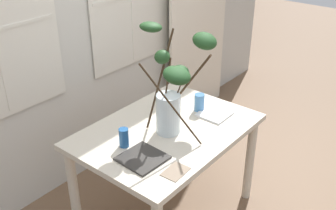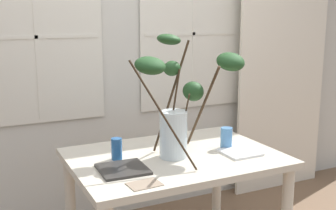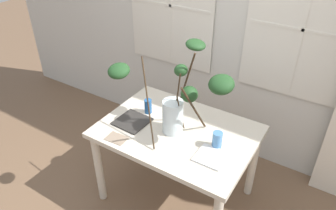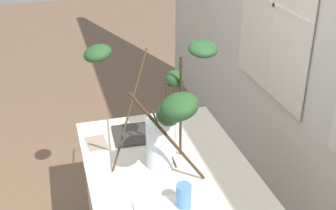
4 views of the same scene
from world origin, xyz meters
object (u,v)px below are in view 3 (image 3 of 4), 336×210
drinking_glass_blue_left (148,106)px  drinking_glass_blue_right (217,140)px  dining_table (177,140)px  plate_square_left (132,121)px  plate_square_right (211,157)px  vase_with_branches (179,99)px

drinking_glass_blue_left → drinking_glass_blue_right: drinking_glass_blue_right is taller
drinking_glass_blue_left → dining_table: bearing=-12.7°
drinking_glass_blue_left → plate_square_left: bearing=-99.7°
drinking_glass_blue_right → plate_square_right: drinking_glass_blue_right is taller
vase_with_branches → drinking_glass_blue_left: 0.47m
vase_with_branches → drinking_glass_blue_left: size_ratio=6.64×
vase_with_branches → drinking_glass_blue_right: vase_with_branches is taller
plate_square_left → drinking_glass_blue_right: bearing=7.0°
plate_square_right → dining_table: bearing=158.0°
vase_with_branches → plate_square_right: size_ratio=3.98×
dining_table → plate_square_right: bearing=-22.0°
plate_square_left → plate_square_right: size_ratio=1.21×
vase_with_branches → plate_square_left: bearing=-170.4°
plate_square_right → drinking_glass_blue_right: bearing=96.4°
vase_with_branches → drinking_glass_blue_left: bearing=162.1°
drinking_glass_blue_right → plate_square_left: drinking_glass_blue_right is taller
vase_with_branches → plate_square_right: (0.34, -0.10, -0.32)m
drinking_glass_blue_right → plate_square_right: bearing=-83.6°
vase_with_branches → plate_square_left: vase_with_branches is taller
drinking_glass_blue_right → plate_square_right: (0.01, -0.13, -0.06)m
dining_table → drinking_glass_blue_right: 0.39m
vase_with_branches → plate_square_left: (-0.40, -0.07, -0.32)m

